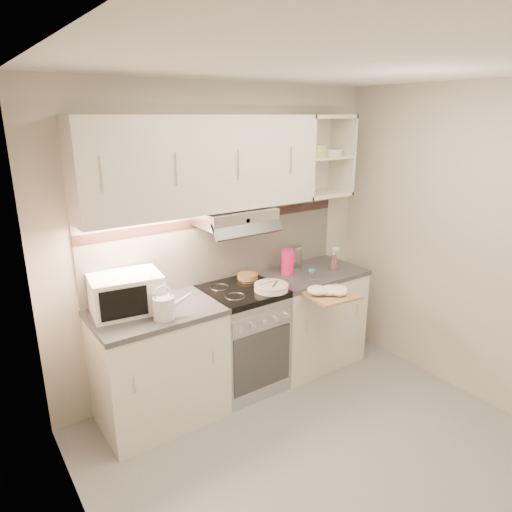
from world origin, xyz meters
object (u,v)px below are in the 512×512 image
(microwave, at_px, (126,293))
(glass_jar, at_px, (296,258))
(electric_range, at_px, (242,338))
(pink_pitcher, at_px, (288,262))
(watering_can, at_px, (165,306))
(cutting_board, at_px, (331,295))
(plate_stack, at_px, (271,287))
(spray_bottle, at_px, (334,260))

(microwave, height_order, glass_jar, microwave)
(electric_range, height_order, pink_pitcher, pink_pitcher)
(watering_can, height_order, cutting_board, watering_can)
(electric_range, relative_size, plate_stack, 3.27)
(plate_stack, height_order, cutting_board, plate_stack)
(pink_pitcher, height_order, glass_jar, pink_pitcher)
(glass_jar, distance_m, spray_bottle, 0.35)
(watering_can, xyz_separation_m, spray_bottle, (1.69, 0.09, -0.00))
(pink_pitcher, xyz_separation_m, spray_bottle, (0.42, -0.14, -0.02))
(spray_bottle, relative_size, cutting_board, 0.59)
(watering_can, distance_m, glass_jar, 1.44)
(electric_range, bearing_deg, glass_jar, 10.18)
(glass_jar, height_order, spray_bottle, spray_bottle)
(watering_can, xyz_separation_m, cutting_board, (1.29, -0.30, -0.12))
(watering_can, relative_size, plate_stack, 1.05)
(microwave, xyz_separation_m, plate_stack, (1.09, -0.27, -0.11))
(plate_stack, bearing_deg, cutting_board, -38.87)
(spray_bottle, bearing_deg, electric_range, 166.53)
(glass_jar, relative_size, cutting_board, 0.57)
(glass_jar, bearing_deg, microwave, -179.04)
(watering_can, bearing_deg, microwave, 127.76)
(glass_jar, xyz_separation_m, cutting_board, (-0.12, -0.59, -0.14))
(pink_pitcher, bearing_deg, glass_jar, 44.31)
(glass_jar, xyz_separation_m, spray_bottle, (0.28, -0.20, -0.02))
(electric_range, relative_size, cutting_board, 2.36)
(watering_can, relative_size, glass_jar, 1.32)
(microwave, bearing_deg, glass_jar, 8.48)
(electric_range, xyz_separation_m, microwave, (-0.92, 0.09, 0.59))
(microwave, bearing_deg, pink_pitcher, 6.24)
(electric_range, distance_m, watering_can, 0.93)
(spray_bottle, xyz_separation_m, cutting_board, (-0.40, -0.39, -0.12))
(electric_range, bearing_deg, cutting_board, -41.08)
(plate_stack, height_order, spray_bottle, spray_bottle)
(glass_jar, bearing_deg, spray_bottle, -35.70)
(microwave, height_order, spray_bottle, microwave)
(microwave, relative_size, spray_bottle, 2.35)
(watering_can, bearing_deg, spray_bottle, 7.77)
(cutting_board, bearing_deg, electric_range, 144.32)
(plate_stack, distance_m, pink_pitcher, 0.43)
(plate_stack, xyz_separation_m, cutting_board, (0.37, -0.30, -0.06))
(pink_pitcher, xyz_separation_m, glass_jar, (0.14, 0.06, -0.00))
(pink_pitcher, relative_size, cutting_board, 0.59)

